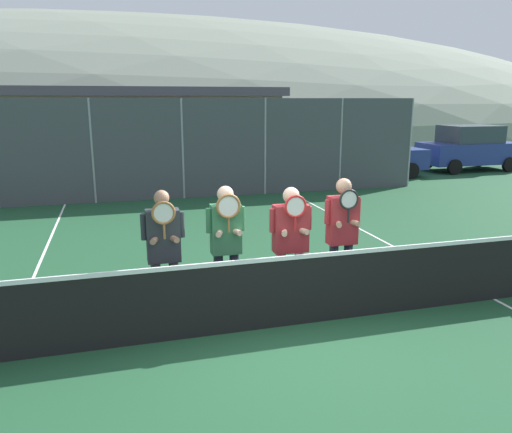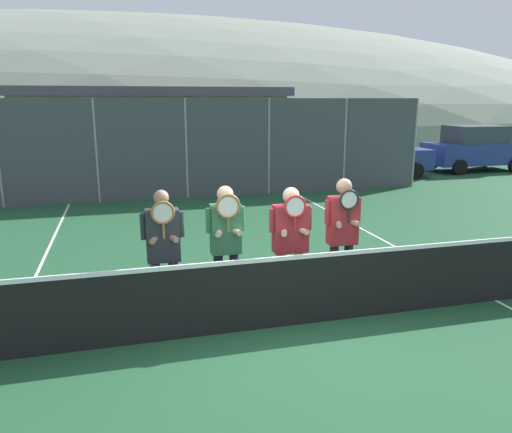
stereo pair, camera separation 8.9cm
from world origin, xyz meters
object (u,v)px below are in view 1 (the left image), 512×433
Objects in this scene: player_rightmost at (342,230)px; car_left_of_center at (226,157)px; player_leftmost at (164,247)px; car_right_of_center at (469,148)px; player_center_right at (291,236)px; player_center_left at (226,239)px; car_far_left at (71,161)px; car_center at (364,154)px.

car_left_of_center is at bearing 86.13° from player_rightmost.
player_leftmost is 11.57m from car_left_of_center.
player_center_right is at bearing -136.45° from car_right_of_center.
player_center_right is at bearing -6.60° from player_center_left.
player_leftmost is 1.74m from player_center_right.
car_left_of_center reaches higher than player_center_right.
player_center_left is 11.20m from car_far_left.
player_center_left is 11.24m from car_left_of_center.
car_left_of_center is (2.44, 10.97, -0.16)m from player_center_left.
player_center_right is (0.89, -0.10, -0.01)m from player_center_left.
car_far_left is (-1.91, 10.97, -0.12)m from player_leftmost.
player_rightmost reaches higher than player_center_left.
player_rightmost is at bearing -93.87° from car_left_of_center.
car_right_of_center reaches higher than player_center_right.
player_center_left is at bearing 173.40° from player_center_right.
car_far_left is 0.98× the size of car_left_of_center.
car_left_of_center is (3.29, 11.09, -0.14)m from player_leftmost.
car_left_of_center is 1.12× the size of car_right_of_center.
player_rightmost is (2.55, 0.07, 0.03)m from player_leftmost.
player_center_right is 11.18m from car_left_of_center.
player_rightmost is at bearing -134.56° from car_right_of_center.
car_far_left is (-3.66, 10.95, -0.13)m from player_center_right.
player_center_left is 0.90m from player_center_right.
car_left_of_center is (5.20, 0.12, -0.02)m from car_far_left.
player_leftmost is 2.55m from player_rightmost.
car_right_of_center is (10.35, 0.24, 0.03)m from car_left_of_center.
player_rightmost is 15.81m from car_right_of_center.
car_right_of_center is at bearing 1.32° from car_far_left.
car_center is at bearing -0.51° from car_far_left.
player_leftmost is at bearing -106.52° from car_left_of_center.
player_leftmost is at bearing -140.28° from car_right_of_center.
car_left_of_center is 10.35m from car_right_of_center.
car_far_left reaches higher than car_center.
player_center_left reaches higher than car_center.
player_center_right is 0.44× the size of car_right_of_center.
player_leftmost reaches higher than player_center_right.
player_leftmost is 0.41× the size of car_far_left.
player_rightmost is 12.39m from car_center.
car_center is (6.84, 10.86, -0.20)m from player_center_right.
player_leftmost reaches higher than player_center_left.
player_leftmost is 0.45× the size of car_right_of_center.
car_right_of_center is (5.05, 0.45, 0.07)m from car_center.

